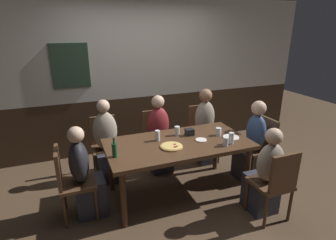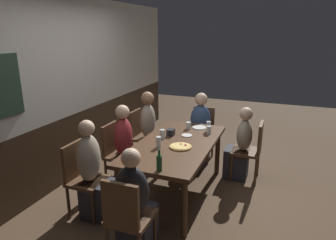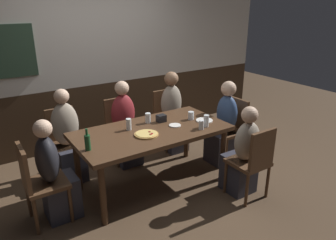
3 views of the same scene
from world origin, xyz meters
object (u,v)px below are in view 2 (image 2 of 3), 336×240
dining_table (176,148)px  tumbler_water (188,126)px  person_right_far (151,134)px  chair_left_far (82,175)px  pizza (181,147)px  tumbler_short (162,135)px  person_head_east (199,133)px  pint_glass_amber (159,143)px  pint_glass_stout (208,127)px  person_mid_far (127,153)px  person_right_near (240,149)px  plate_white_small (187,135)px  chair_head_east (202,130)px  beer_bottle_green (159,163)px  chair_right_near (252,148)px  condiment_caddy (171,132)px  person_head_west (135,209)px  plate_white_large (199,127)px  person_left_far (94,177)px  chair_head_west (127,215)px  pint_glass_pale (209,130)px  chair_mid_far (117,151)px  chair_right_far (142,133)px

dining_table → tumbler_water: bearing=1.8°
dining_table → person_right_far: (0.80, 0.72, -0.15)m
chair_left_far → pizza: bearing=-56.3°
person_right_far → tumbler_short: person_right_far is taller
person_head_east → pint_glass_amber: person_head_east is taller
pint_glass_stout → person_mid_far: bearing=120.8°
person_right_near → plate_white_small: (-0.50, 0.66, 0.29)m
dining_table → pint_glass_amber: size_ratio=13.24×
chair_head_east → tumbler_water: 0.78m
person_right_far → beer_bottle_green: (-1.62, -0.84, 0.32)m
chair_right_near → pint_glass_stout: size_ratio=6.00×
person_right_near → person_mid_far: (-0.80, 1.44, 0.04)m
pint_glass_amber → tumbler_short: bearing=13.8°
beer_bottle_green → chair_left_far: bearing=88.7°
pint_glass_stout → person_head_east: bearing=26.4°
person_head_east → tumbler_water: 0.64m
person_mid_far → pizza: person_mid_far is taller
person_mid_far → beer_bottle_green: person_mid_far is taller
chair_head_east → pint_glass_stout: size_ratio=6.00×
dining_table → condiment_caddy: size_ratio=16.46×
person_head_west → plate_white_large: person_head_west is taller
pint_glass_amber → chair_head_east: bearing=-5.3°
beer_bottle_green → plate_white_large: (1.52, -0.00, -0.08)m
person_head_west → pint_glass_amber: (0.93, 0.14, 0.33)m
chair_right_near → person_left_far: size_ratio=0.75×
beer_bottle_green → plate_white_large: bearing=-0.1°
tumbler_short → condiment_caddy: tumbler_short is taller
chair_head_west → person_right_far: bearing=18.8°
plate_white_small → pint_glass_pale: bearing=-52.3°
person_right_near → person_mid_far: person_mid_far is taller
chair_right_near → person_head_east: size_ratio=0.76×
chair_left_far → pizza: chair_left_far is taller
chair_head_west → plate_white_small: bearing=-1.9°
person_head_west → person_mid_far: person_mid_far is taller
pint_glass_stout → chair_right_near: bearing=-71.5°
chair_mid_far → condiment_caddy: size_ratio=8.00×
person_right_far → condiment_caddy: person_right_far is taller
person_left_far → chair_head_west: bearing=-126.1°
person_right_near → plate_white_large: person_right_near is taller
chair_head_west → person_head_west: 0.17m
chair_mid_far → chair_right_far: bearing=0.0°
person_right_near → plate_white_small: 0.88m
chair_head_west → person_head_east: 2.48m
dining_table → person_left_far: bearing=137.9°
tumbler_short → plate_white_small: bearing=-51.0°
pint_glass_stout → pint_glass_pale: bearing=-162.7°
tumbler_short → dining_table: bearing=-109.6°
pint_glass_stout → beer_bottle_green: 1.42m
pizza → chair_head_west: bearing=174.7°
person_right_near → plate_white_small: person_right_near is taller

